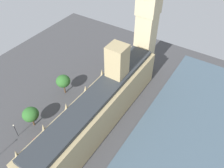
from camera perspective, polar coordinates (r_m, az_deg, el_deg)
ground_plane at (r=93.74m, az=-4.08°, el=-9.01°), size 139.32×139.32×0.00m
river_thames at (r=86.15m, az=14.16°, el=-17.71°), size 33.62×125.39×0.25m
parliament_building at (r=86.97m, az=-2.84°, el=-5.55°), size 12.05×69.32×29.05m
clock_tower at (r=103.08m, az=8.69°, el=15.28°), size 8.71×8.71×51.97m
car_dark_green_kerbside at (r=109.58m, az=-2.19°, el=1.15°), size 1.88×4.27×1.74m
car_white_opposite_hall at (r=100.70m, az=-5.79°, el=-3.70°), size 2.18×4.27×1.74m
car_blue_by_river_gate at (r=97.53m, az=-8.84°, el=-6.06°), size 2.26×4.36×1.74m
car_black_under_trees at (r=95.11m, az=-12.27°, el=-8.37°), size 1.85×4.56×1.74m
double_decker_bus_corner at (r=89.29m, az=-15.62°, el=-12.07°), size 3.33×10.66×4.75m
pedestrian_far_end at (r=109.84m, az=0.21°, el=1.19°), size 0.67×0.67×1.62m
pedestrian_near_tower at (r=95.05m, az=-9.16°, el=-7.94°), size 0.64×0.70×1.68m
pedestrian_trailing at (r=87.35m, az=-17.98°, el=-16.92°), size 0.57×0.66×1.69m
plane_tree_midblock at (r=92.49m, az=-19.47°, el=-7.09°), size 6.21×6.21×9.00m
plane_tree_leading at (r=101.67m, az=-11.97°, el=0.69°), size 6.19×6.19×9.60m
street_lamp_slot_11 at (r=92.56m, az=-22.87°, el=-10.04°), size 0.56×0.56×6.61m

